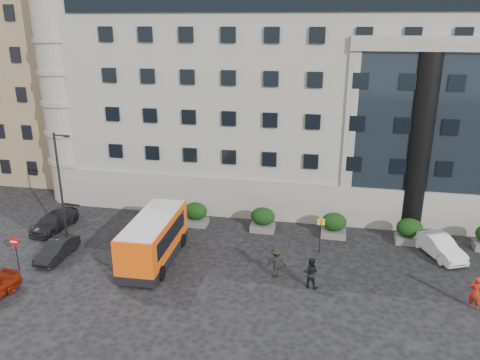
% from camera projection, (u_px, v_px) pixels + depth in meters
% --- Properties ---
extents(ground, '(120.00, 120.00, 0.00)m').
position_uv_depth(ground, '(223.00, 283.00, 28.04)').
color(ground, black).
rests_on(ground, ground).
extents(civic_building, '(44.00, 24.00, 18.00)m').
position_uv_depth(civic_building, '(336.00, 87.00, 44.49)').
color(civic_building, '#9D988B').
rests_on(civic_building, ground).
extents(entrance_column, '(1.80, 1.80, 13.00)m').
position_uv_depth(entrance_column, '(419.00, 145.00, 33.31)').
color(entrance_column, black).
rests_on(entrance_column, ground).
extents(apartment_near, '(14.00, 14.00, 20.00)m').
position_uv_depth(apartment_near, '(39.00, 72.00, 47.86)').
color(apartment_near, '#917454').
rests_on(apartment_near, ground).
extents(apartment_far, '(13.00, 13.00, 22.00)m').
position_uv_depth(apartment_far, '(96.00, 51.00, 64.82)').
color(apartment_far, brown).
rests_on(apartment_far, ground).
extents(hedge_a, '(1.80, 1.26, 1.84)m').
position_uv_depth(hedge_a, '(196.00, 214.00, 35.73)').
color(hedge_a, '#595956').
rests_on(hedge_a, ground).
extents(hedge_b, '(1.80, 1.26, 1.84)m').
position_uv_depth(hedge_b, '(263.00, 219.00, 34.77)').
color(hedge_b, '#595956').
rests_on(hedge_b, ground).
extents(hedge_c, '(1.80, 1.26, 1.84)m').
position_uv_depth(hedge_c, '(334.00, 225.00, 33.81)').
color(hedge_c, '#595956').
rests_on(hedge_c, ground).
extents(hedge_d, '(1.80, 1.26, 1.84)m').
position_uv_depth(hedge_d, '(409.00, 231.00, 32.85)').
color(hedge_d, '#595956').
rests_on(hedge_d, ground).
extents(street_lamp, '(1.16, 0.18, 8.00)m').
position_uv_depth(street_lamp, '(61.00, 185.00, 31.64)').
color(street_lamp, '#262628').
rests_on(street_lamp, ground).
extents(bus_stop_sign, '(0.50, 0.08, 2.52)m').
position_uv_depth(bus_stop_sign, '(321.00, 230.00, 31.12)').
color(bus_stop_sign, '#262628').
rests_on(bus_stop_sign, ground).
extents(no_entry_sign, '(0.64, 0.16, 2.32)m').
position_uv_depth(no_entry_sign, '(15.00, 247.00, 28.95)').
color(no_entry_sign, '#262628').
rests_on(no_entry_sign, ground).
extents(minibus, '(2.89, 7.25, 3.00)m').
position_uv_depth(minibus, '(154.00, 237.00, 30.18)').
color(minibus, '#F2530B').
rests_on(minibus, ground).
extents(red_truck, '(2.36, 4.70, 2.48)m').
position_uv_depth(red_truck, '(118.00, 166.00, 46.57)').
color(red_truck, maroon).
rests_on(red_truck, ground).
extents(parked_car_b, '(1.34, 3.71, 1.22)m').
position_uv_depth(parked_car_b, '(57.00, 249.00, 30.85)').
color(parked_car_b, black).
rests_on(parked_car_b, ground).
extents(parked_car_c, '(2.25, 4.55, 1.27)m').
position_uv_depth(parked_car_c, '(55.00, 221.00, 35.18)').
color(parked_car_c, black).
rests_on(parked_car_c, ground).
extents(parked_car_d, '(2.65, 4.63, 1.22)m').
position_uv_depth(parked_car_d, '(134.00, 178.00, 45.05)').
color(parked_car_d, black).
rests_on(parked_car_d, ground).
extents(white_taxi, '(3.18, 4.53, 1.42)m').
position_uv_depth(white_taxi, '(439.00, 246.00, 31.12)').
color(white_taxi, silver).
rests_on(white_taxi, ground).
extents(pedestrian_a, '(0.82, 0.70, 1.91)m').
position_uv_depth(pedestrian_a, '(476.00, 293.00, 25.28)').
color(pedestrian_a, '#A01E10').
rests_on(pedestrian_a, ground).
extents(pedestrian_b, '(1.06, 0.91, 1.90)m').
position_uv_depth(pedestrian_b, '(311.00, 273.00, 27.32)').
color(pedestrian_b, black).
rests_on(pedestrian_b, ground).
extents(pedestrian_c, '(1.39, 1.01, 1.94)m').
position_uv_depth(pedestrian_c, '(276.00, 262.00, 28.46)').
color(pedestrian_c, black).
rests_on(pedestrian_c, ground).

